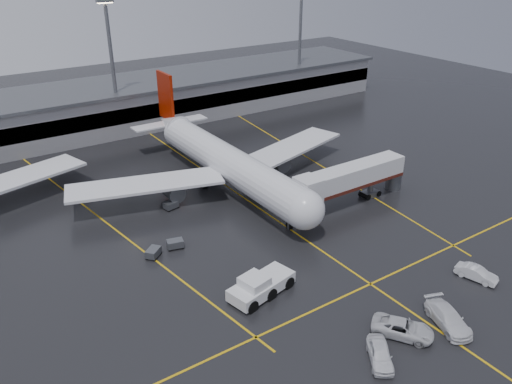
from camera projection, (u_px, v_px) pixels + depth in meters
ground at (260, 209)px, 74.01m from camera, size 220.00×220.00×0.00m
apron_line_centre at (260, 209)px, 74.01m from camera, size 0.25×90.00×0.02m
apron_line_stop at (370, 284)px, 57.59m from camera, size 60.00×0.25×0.02m
apron_line_left at (101, 218)px, 71.40m from camera, size 9.99×69.35×0.02m
apron_line_right at (312, 160)px, 90.53m from camera, size 7.57×69.64×0.02m
terminal at (131, 103)px, 107.90m from camera, size 122.00×19.00×8.60m
light_mast_mid at (112, 61)px, 96.54m from camera, size 3.00×1.20×25.45m
light_mast_right at (300, 39)px, 119.19m from camera, size 3.00×1.20×25.45m
main_airliner at (224, 160)px, 79.42m from camera, size 48.80×45.60×14.10m
jet_bridge at (352, 179)px, 73.80m from camera, size 19.90×3.40×6.05m
pushback_tractor at (260, 286)px, 55.42m from camera, size 8.25×4.76×2.78m
belt_loader at (310, 209)px, 72.80m from camera, size 3.65×2.17×2.18m
service_van_a at (403, 328)px, 49.75m from camera, size 5.59×6.43×1.65m
service_van_b at (448, 318)px, 51.00m from camera, size 4.38×6.54×1.76m
service_van_c at (476, 273)px, 58.14m from camera, size 2.79×4.89×1.52m
service_van_d at (380, 354)px, 46.64m from camera, size 4.37×5.05×1.64m
baggage_cart_a at (175, 244)px, 64.18m from camera, size 2.26×1.76×1.12m
baggage_cart_b at (153, 252)px, 62.36m from camera, size 2.37×2.27×1.12m
baggage_cart_c at (171, 205)px, 73.73m from camera, size 2.22×1.67×1.12m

